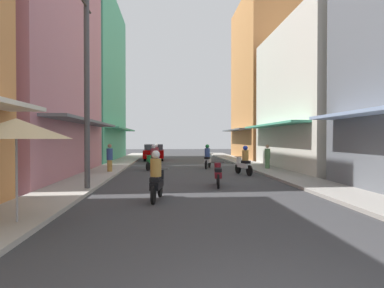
# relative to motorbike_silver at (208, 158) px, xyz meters

# --- Properties ---
(ground_plane) EXTENTS (87.12, 87.12, 0.00)m
(ground_plane) POSITION_rel_motorbike_silver_xyz_m (-1.41, -2.52, -0.70)
(ground_plane) COLOR #38383A
(sidewalk_left) EXTENTS (1.94, 47.60, 0.12)m
(sidewalk_left) POSITION_rel_motorbike_silver_xyz_m (-6.26, -2.52, -0.64)
(sidewalk_left) COLOR #ADA89E
(sidewalk_left) RESTS_ON ground
(sidewalk_right) EXTENTS (1.94, 47.60, 0.12)m
(sidewalk_right) POSITION_rel_motorbike_silver_xyz_m (3.44, -2.52, -0.64)
(sidewalk_right) COLOR #9E9991
(sidewalk_right) RESTS_ON ground
(building_left_mid) EXTENTS (7.05, 11.99, 16.04)m
(building_left_mid) POSITION_rel_motorbike_silver_xyz_m (-10.22, -3.95, 7.31)
(building_left_mid) COLOR #B7727F
(building_left_mid) RESTS_ON ground
(building_left_far) EXTENTS (7.05, 12.65, 14.39)m
(building_left_far) POSITION_rel_motorbike_silver_xyz_m (-10.22, 8.94, 6.49)
(building_left_far) COLOR #4CB28C
(building_left_far) RESTS_ON ground
(building_right_mid) EXTENTS (7.05, 10.83, 9.10)m
(building_right_mid) POSITION_rel_motorbike_silver_xyz_m (7.40, -0.95, 3.84)
(building_right_mid) COLOR silver
(building_right_mid) RESTS_ON ground
(building_right_far) EXTENTS (7.05, 9.73, 15.27)m
(building_right_far) POSITION_rel_motorbike_silver_xyz_m (7.41, 10.30, 6.92)
(building_right_far) COLOR #D88C4C
(building_right_far) RESTS_ON ground
(motorbike_silver) EXTENTS (0.72, 1.75, 1.58)m
(motorbike_silver) POSITION_rel_motorbike_silver_xyz_m (0.00, 0.00, 0.00)
(motorbike_silver) COLOR black
(motorbike_silver) RESTS_ON ground
(motorbike_black) EXTENTS (0.56, 1.80, 1.58)m
(motorbike_black) POSITION_rel_motorbike_silver_xyz_m (-2.92, -11.10, 0.00)
(motorbike_black) COLOR black
(motorbike_black) RESTS_ON ground
(motorbike_blue) EXTENTS (0.73, 1.75, 1.58)m
(motorbike_blue) POSITION_rel_motorbike_silver_xyz_m (-3.50, 2.69, 0.00)
(motorbike_blue) COLOR black
(motorbike_blue) RESTS_ON ground
(motorbike_maroon) EXTENTS (0.55, 1.81, 0.96)m
(motorbike_maroon) POSITION_rel_motorbike_silver_xyz_m (-0.55, -8.12, -0.20)
(motorbike_maroon) COLOR black
(motorbike_maroon) RESTS_ON ground
(motorbike_white) EXTENTS (0.70, 1.76, 1.58)m
(motorbike_white) POSITION_rel_motorbike_silver_xyz_m (1.49, -3.91, 0.00)
(motorbike_white) COLOR black
(motorbike_white) RESTS_ON ground
(motorbike_green) EXTENTS (0.77, 1.73, 1.58)m
(motorbike_green) POSITION_rel_motorbike_silver_xyz_m (-3.56, -0.74, 0.00)
(motorbike_green) COLOR black
(motorbike_green) RESTS_ON ground
(parked_car) EXTENTS (1.79, 4.11, 1.45)m
(parked_car) POSITION_rel_motorbike_silver_xyz_m (-3.86, 8.57, 0.04)
(parked_car) COLOR #8C0000
(parked_car) RESTS_ON ground
(pedestrian_midway) EXTENTS (0.34, 0.34, 1.59)m
(pedestrian_midway) POSITION_rel_motorbike_silver_xyz_m (3.51, -1.53, 0.09)
(pedestrian_midway) COLOR #598C59
(pedestrian_midway) RESTS_ON ground
(pedestrian_far) EXTENTS (0.34, 0.34, 1.65)m
(pedestrian_far) POSITION_rel_motorbike_silver_xyz_m (-5.83, -2.78, 0.12)
(pedestrian_far) COLOR #BF8C3F
(pedestrian_far) RESTS_ON ground
(vendor_umbrella) EXTENTS (2.35, 2.35, 2.39)m
(vendor_umbrella) POSITION_rel_motorbike_silver_xyz_m (-5.86, -14.06, 1.45)
(vendor_umbrella) COLOR #99999E
(vendor_umbrella) RESTS_ON ground
(utility_pole) EXTENTS (0.20, 1.20, 7.36)m
(utility_pole) POSITION_rel_motorbike_silver_xyz_m (-5.54, -9.09, 3.06)
(utility_pole) COLOR #4C4C4F
(utility_pole) RESTS_ON ground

